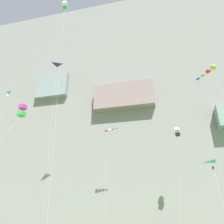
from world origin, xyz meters
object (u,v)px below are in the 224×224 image
at_px(kite_delta_low_left, 4,99).
at_px(kite_box_upper_right, 65,6).
at_px(kite_box_far_left, 22,111).
at_px(kite_delta_front_field, 216,169).
at_px(kite_delta_low_center, 57,71).
at_px(kite_windsock_mid_right, 209,71).
at_px(kite_windsock_low_right, 109,130).
at_px(kite_box_high_left, 177,132).

bearing_deg(kite_delta_low_left, kite_box_upper_right, -24.63).
relative_size(kite_delta_low_left, kite_box_far_left, 1.83).
bearing_deg(kite_delta_front_field, kite_delta_low_left, 167.29).
relative_size(kite_delta_low_center, kite_windsock_mid_right, 1.35).
xyz_separation_m(kite_box_far_left, kite_windsock_low_right, (2.76, 26.13, 7.56)).
height_order(kite_delta_low_left, kite_box_upper_right, kite_box_upper_right).
height_order(kite_delta_low_left, kite_windsock_low_right, kite_delta_low_left).
distance_m(kite_delta_low_center, kite_windsock_mid_right, 31.52).
distance_m(kite_box_high_left, kite_windsock_mid_right, 13.41).
height_order(kite_delta_front_field, kite_box_far_left, kite_box_far_left).
relative_size(kite_delta_low_left, kite_box_upper_right, 0.63).
bearing_deg(kite_delta_front_field, kite_windsock_low_right, 126.07).
distance_m(kite_delta_low_left, kite_box_upper_right, 19.54).
distance_m(kite_delta_low_left, kite_box_far_left, 20.24).
bearing_deg(kite_delta_low_center, kite_box_high_left, 13.74).
height_order(kite_windsock_mid_right, kite_delta_low_left, kite_windsock_mid_right).
distance_m(kite_box_high_left, kite_delta_low_center, 29.25).
bearing_deg(kite_delta_front_field, kite_windsock_mid_right, 68.60).
xyz_separation_m(kite_delta_low_center, kite_box_far_left, (7.88, -19.42, -20.15)).
distance_m(kite_windsock_mid_right, kite_box_far_left, 29.33).
relative_size(kite_delta_front_field, kite_box_far_left, 0.50).
bearing_deg(kite_box_far_left, kite_windsock_low_right, 83.98).
distance_m(kite_box_high_left, kite_delta_low_left, 33.20).
bearing_deg(kite_windsock_mid_right, kite_box_far_left, -146.13).
relative_size(kite_windsock_mid_right, kite_box_upper_right, 0.68).
bearing_deg(kite_delta_low_center, kite_delta_front_field, -29.16).
relative_size(kite_box_upper_right, kite_windsock_low_right, 1.80).
height_order(kite_box_high_left, kite_delta_low_left, kite_delta_low_left).
xyz_separation_m(kite_delta_front_field, kite_box_far_left, (-18.27, -4.82, 5.77)).
relative_size(kite_box_far_left, kite_windsock_low_right, 0.62).
xyz_separation_m(kite_box_upper_right, kite_windsock_low_right, (2.96, 20.18, -15.25)).
bearing_deg(kite_windsock_mid_right, kite_box_upper_right, -158.20).
xyz_separation_m(kite_box_high_left, kite_delta_low_center, (-24.69, -6.04, 14.47)).
relative_size(kite_delta_low_center, kite_box_far_left, 2.65).
bearing_deg(kite_box_high_left, kite_delta_low_left, -155.79).
bearing_deg(kite_delta_low_center, kite_windsock_mid_right, -8.49).
xyz_separation_m(kite_delta_front_field, kite_box_upper_right, (-18.48, 1.13, 28.58)).
xyz_separation_m(kite_box_high_left, kite_windsock_mid_right, (5.42, -10.53, 6.30)).
bearing_deg(kite_windsock_low_right, kite_box_far_left, -96.02).
bearing_deg(kite_box_far_left, kite_delta_low_left, 138.02).
bearing_deg(kite_box_far_left, kite_windsock_mid_right, 33.87).
xyz_separation_m(kite_box_high_left, kite_windsock_low_right, (-14.05, 0.67, 1.88)).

